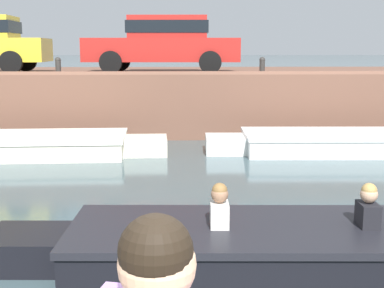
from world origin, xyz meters
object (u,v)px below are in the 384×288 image
at_px(boat_moored_central_white, 335,142).
at_px(motorboat_passing, 263,245).
at_px(mooring_bollard_mid, 58,65).
at_px(boat_moored_west_cream, 26,145).
at_px(car_left_inner_red, 165,42).
at_px(mooring_bollard_east, 262,65).

height_order(boat_moored_central_white, motorboat_passing, motorboat_passing).
bearing_deg(mooring_bollard_mid, boat_moored_west_cream, -99.97).
relative_size(boat_moored_central_white, car_left_inner_red, 1.28).
bearing_deg(boat_moored_central_white, mooring_bollard_mid, 163.06).
xyz_separation_m(mooring_bollard_mid, mooring_bollard_east, (5.29, 0.00, 0.00)).
bearing_deg(mooring_bollard_east, boat_moored_west_cream, -159.91).
bearing_deg(car_left_inner_red, mooring_bollard_mid, -156.20).
bearing_deg(boat_moored_central_white, motorboat_passing, -113.36).
bearing_deg(boat_moored_west_cream, car_left_inner_red, 46.60).
relative_size(boat_moored_west_cream, mooring_bollard_east, 13.25).
height_order(boat_moored_central_white, mooring_bollard_east, mooring_bollard_east).
height_order(boat_moored_central_white, car_left_inner_red, car_left_inner_red).
distance_m(motorboat_passing, mooring_bollard_east, 8.71).
bearing_deg(boat_moored_central_white, car_left_inner_red, 140.60).
xyz_separation_m(boat_moored_west_cream, motorboat_passing, (4.27, -6.36, 0.00)).
bearing_deg(car_left_inner_red, mooring_bollard_east, -25.23).
relative_size(boat_moored_west_cream, boat_moored_central_white, 1.06).
height_order(motorboat_passing, mooring_bollard_mid, mooring_bollard_mid).
bearing_deg(boat_moored_west_cream, mooring_bollard_mid, 80.03).
distance_m(boat_moored_west_cream, boat_moored_central_white, 7.04).
bearing_deg(motorboat_passing, mooring_bollard_mid, 114.87).
distance_m(car_left_inner_red, mooring_bollard_mid, 3.05).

